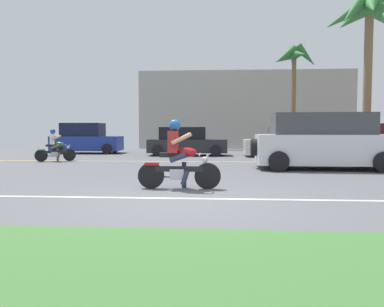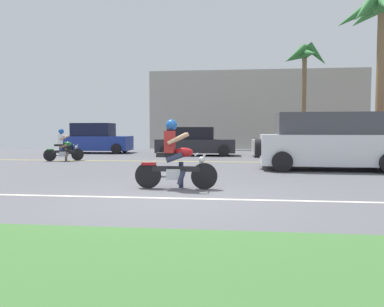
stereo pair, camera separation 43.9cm
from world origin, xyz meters
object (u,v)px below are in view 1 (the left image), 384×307
(motorcyclist, at_px, (178,160))
(motorcyclist_distant, at_px, (55,148))
(parked_car_0, at_px, (86,139))
(palm_tree_1, at_px, (370,17))
(parked_car_2, at_px, (292,143))
(suv_nearby, at_px, (322,142))
(palm_tree_0, at_px, (294,63))
(parked_car_1, at_px, (186,142))

(motorcyclist, height_order, motorcyclist_distant, motorcyclist)
(parked_car_0, relative_size, palm_tree_1, 0.42)
(parked_car_0, relative_size, parked_car_2, 0.85)
(parked_car_2, bearing_deg, parked_car_0, 169.69)
(motorcyclist, relative_size, suv_nearby, 0.40)
(palm_tree_0, bearing_deg, parked_car_0, -175.97)
(palm_tree_0, xyz_separation_m, motorcyclist_distant, (-10.94, -6.35, -4.48))
(suv_nearby, xyz_separation_m, parked_car_2, (0.16, 5.90, -0.22))
(parked_car_1, xyz_separation_m, parked_car_2, (5.23, -0.52, 0.00))
(palm_tree_0, relative_size, palm_tree_1, 0.67)
(palm_tree_0, bearing_deg, parked_car_1, -158.37)
(motorcyclist_distant, bearing_deg, palm_tree_1, 23.59)
(motorcyclist, height_order, parked_car_2, motorcyclist)
(parked_car_1, distance_m, motorcyclist_distant, 6.53)
(palm_tree_1, bearing_deg, suv_nearby, -118.57)
(palm_tree_1, bearing_deg, parked_car_2, -147.12)
(motorcyclist_distant, bearing_deg, parked_car_1, 38.32)
(parked_car_0, relative_size, motorcyclist_distant, 2.54)
(parked_car_0, distance_m, palm_tree_0, 12.39)
(parked_car_0, height_order, palm_tree_1, palm_tree_1)
(palm_tree_0, height_order, motorcyclist_distant, palm_tree_0)
(parked_car_2, xyz_separation_m, palm_tree_0, (0.59, 2.82, 4.37))
(parked_car_1, distance_m, parked_car_2, 5.26)
(parked_car_0, distance_m, motorcyclist_distant, 5.58)
(palm_tree_0, xyz_separation_m, palm_tree_1, (4.12, 0.22, 2.46))
(motorcyclist, height_order, suv_nearby, suv_nearby)
(suv_nearby, distance_m, palm_tree_1, 12.14)
(parked_car_1, xyz_separation_m, palm_tree_1, (9.93, 2.53, 6.83))
(palm_tree_0, bearing_deg, suv_nearby, -94.93)
(parked_car_2, bearing_deg, suv_nearby, -91.59)
(suv_nearby, relative_size, motorcyclist_distant, 3.06)
(parked_car_1, relative_size, parked_car_2, 0.90)
(motorcyclist, distance_m, parked_car_0, 14.07)
(palm_tree_1, relative_size, motorcyclist_distant, 6.05)
(palm_tree_1, bearing_deg, palm_tree_0, -176.96)
(motorcyclist, xyz_separation_m, palm_tree_0, (5.06, 13.27, 4.40))
(suv_nearby, distance_m, parked_car_1, 8.18)
(suv_nearby, bearing_deg, motorcyclist, -133.45)
(parked_car_2, relative_size, palm_tree_1, 0.49)
(suv_nearby, height_order, palm_tree_0, palm_tree_0)
(parked_car_1, xyz_separation_m, motorcyclist_distant, (-5.12, -4.05, -0.11))
(parked_car_1, bearing_deg, suv_nearby, -51.71)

